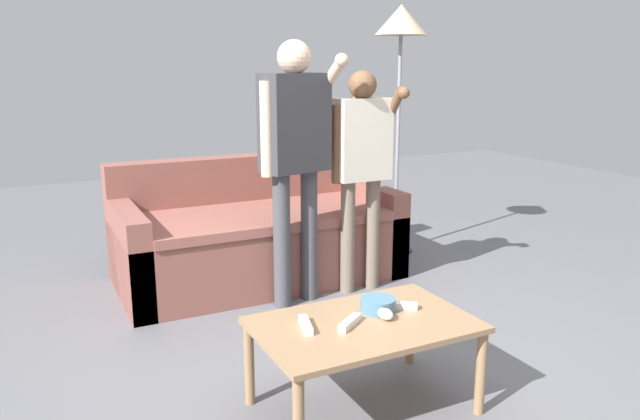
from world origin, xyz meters
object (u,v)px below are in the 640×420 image
Objects in this scene: coffee_table at (364,333)px; couch at (257,237)px; game_remote_wand_near at (306,325)px; player_center at (295,143)px; game_remote_wand_spare at (400,306)px; game_remote_nunchuk at (385,314)px; snack_bowl at (378,305)px; game_remote_wand_far at (350,323)px; player_right at (362,156)px; floor_lamp at (401,35)px.

couch is at bearing 83.75° from coffee_table.
couch is at bearing 75.67° from game_remote_wand_near.
player_center is 1.33m from game_remote_wand_spare.
couch reaches higher than coffee_table.
game_remote_nunchuk reaches higher than game_remote_wand_near.
snack_bowl reaches higher than game_remote_wand_far.
couch is at bearing 134.59° from player_right.
couch is 1.82m from game_remote_wand_far.
player_right is at bearing 67.31° from game_remote_wand_spare.
game_remote_wand_near is (-0.34, 0.07, -0.01)m from game_remote_nunchuk.
player_right is at bearing -45.41° from couch.
floor_lamp is at bearing 42.14° from player_right.
coffee_table is at bearing -126.76° from floor_lamp.
player_right is at bearing 51.31° from game_remote_wand_near.
snack_bowl reaches higher than game_remote_nunchuk.
snack_bowl is at bearing 33.41° from coffee_table.
player_center reaches higher than game_remote_wand_near.
game_remote_wand_far is at bearing -167.99° from game_remote_wand_spare.
game_remote_nunchuk is (-0.10, -1.80, 0.13)m from couch.
game_remote_nunchuk is 0.05× the size of floor_lamp.
coffee_table is 6.11× the size of game_remote_wand_spare.
game_remote_wand_spare is at bearing -112.69° from player_right.
snack_bowl is at bearing 167.49° from game_remote_wand_spare.
game_remote_wand_spare is at bearing -12.51° from snack_bowl.
player_center reaches higher than couch.
game_remote_wand_spare is at bearing -0.00° from game_remote_wand_near.
player_center is at bearing 83.37° from snack_bowl.
game_remote_wand_spare is (0.02, -1.74, 0.12)m from couch.
game_remote_nunchuk is (0.10, -0.01, 0.07)m from coffee_table.
game_remote_wand_spare is at bearing 29.62° from game_remote_nunchuk.
floor_lamp is at bearing 54.44° from snack_bowl.
game_remote_nunchuk is 0.35m from game_remote_wand_near.
floor_lamp is 2.52m from game_remote_wand_spare.
couch is 1.81m from game_remote_nunchuk.
floor_lamp is (1.31, 1.89, 1.25)m from game_remote_nunchuk.
player_right reaches higher than couch.
player_right is at bearing -137.86° from floor_lamp.
floor_lamp is at bearing 56.91° from game_remote_wand_spare.
couch is 12.14× the size of snack_bowl.
snack_bowl is 0.95× the size of game_remote_wand_near.
couch is 0.90m from player_center.
floor_lamp reaches higher than coffee_table.
snack_bowl is 1.05× the size of game_remote_wand_far.
couch reaches higher than game_remote_wand_far.
coffee_table is 0.48× the size of floor_lamp.
coffee_table is 0.57× the size of player_center.
floor_lamp reaches higher than player_center.
snack_bowl is 1.41m from player_right.
couch reaches higher than game_remote_wand_near.
player_center is (0.14, 1.17, 0.57)m from snack_bowl.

